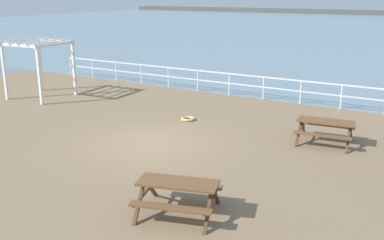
# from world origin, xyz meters

# --- Properties ---
(ground_plane) EXTENTS (30.00, 24.00, 0.20)m
(ground_plane) POSITION_xyz_m (0.00, 0.00, -0.10)
(ground_plane) COLOR #846B4C
(seaward_railing) EXTENTS (23.07, 0.07, 1.08)m
(seaward_railing) POSITION_xyz_m (0.00, 7.75, 0.74)
(seaward_railing) COLOR white
(seaward_railing) RESTS_ON ground
(picnic_table_near_right) EXTENTS (1.96, 1.72, 0.80)m
(picnic_table_near_right) POSITION_xyz_m (5.00, 2.91, 0.58)
(picnic_table_near_right) COLOR brown
(picnic_table_near_right) RESTS_ON ground
(picnic_table_mid_centre) EXTENTS (2.16, 1.95, 0.80)m
(picnic_table_mid_centre) POSITION_xyz_m (3.44, -3.69, 0.58)
(picnic_table_mid_centre) COLOR brown
(picnic_table_mid_centre) RESTS_ON ground
(lattice_pergola) EXTENTS (2.57, 2.68, 2.70)m
(lattice_pergola) POSITION_xyz_m (-8.38, 2.80, 2.00)
(lattice_pergola) COLOR white
(lattice_pergola) RESTS_ON ground
(rope_coil) EXTENTS (0.55, 0.55, 0.11)m
(rope_coil) POSITION_xyz_m (-0.31, 2.93, 0.06)
(rope_coil) COLOR tan
(rope_coil) RESTS_ON ground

